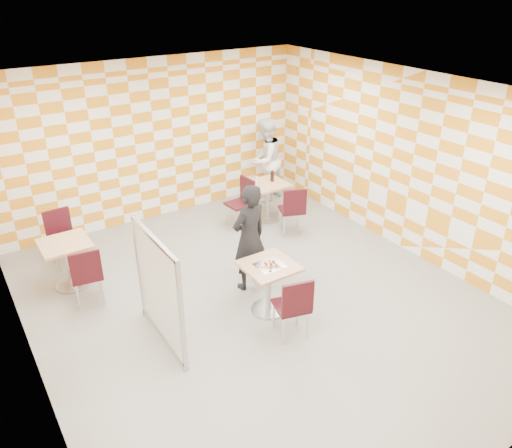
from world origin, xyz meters
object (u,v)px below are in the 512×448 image
at_px(main_table, 269,280).
at_px(man_dark, 249,238).
at_px(chair_empty_near, 86,273).
at_px(second_table, 267,195).
at_px(soda_bottle, 272,176).
at_px(partition, 159,290).
at_px(chair_second_side, 243,198).
at_px(chair_main_front, 294,304).
at_px(chair_second_front, 293,207).
at_px(sport_bottle, 256,180).
at_px(chair_empty_far, 61,233).
at_px(empty_table, 67,257).
at_px(man_white, 265,160).

xyz_separation_m(main_table, man_dark, (0.11, 0.68, 0.32)).
bearing_deg(main_table, chair_empty_near, 144.07).
xyz_separation_m(second_table, soda_bottle, (0.13, 0.03, 0.34)).
bearing_deg(partition, soda_bottle, 34.69).
bearing_deg(man_dark, chair_second_side, -127.89).
height_order(second_table, soda_bottle, soda_bottle).
xyz_separation_m(main_table, second_table, (1.64, 2.44, 0.00)).
xyz_separation_m(chair_main_front, chair_second_side, (1.20, 3.17, 0.00)).
xyz_separation_m(chair_second_front, sport_bottle, (-0.23, 0.85, 0.29)).
xyz_separation_m(chair_second_front, soda_bottle, (0.10, 0.81, 0.31)).
bearing_deg(man_dark, chair_second_front, -156.50).
distance_m(main_table, chair_empty_near, 2.56).
distance_m(chair_second_front, chair_empty_far, 3.94).
bearing_deg(sport_bottle, empty_table, -174.54).
bearing_deg(main_table, chair_second_front, 44.92).
xyz_separation_m(man_white, sport_bottle, (-0.70, -0.75, -0.03)).
distance_m(chair_second_front, chair_second_side, 0.99).
height_order(chair_second_front, partition, partition).
distance_m(second_table, chair_empty_far, 3.74).
xyz_separation_m(main_table, soda_bottle, (1.77, 2.47, 0.34)).
distance_m(main_table, empty_table, 3.06).
height_order(empty_table, soda_bottle, soda_bottle).
distance_m(main_table, soda_bottle, 3.06).
xyz_separation_m(second_table, partition, (-3.15, -2.24, 0.28)).
xyz_separation_m(empty_table, chair_empty_near, (0.10, -0.66, 0.04)).
bearing_deg(chair_empty_far, second_table, -7.40).
distance_m(main_table, chair_second_side, 2.73).
distance_m(second_table, soda_bottle, 0.37).
xyz_separation_m(chair_second_side, man_dark, (-1.01, -1.81, 0.29)).
height_order(chair_empty_far, partition, partition).
height_order(sport_bottle, soda_bottle, soda_bottle).
relative_size(main_table, man_white, 0.43).
bearing_deg(chair_empty_far, chair_second_front, -18.65).
bearing_deg(chair_empty_far, main_table, -54.70).
xyz_separation_m(chair_empty_near, sport_bottle, (3.50, 1.00, 0.29)).
bearing_deg(chair_empty_near, second_table, 14.18).
height_order(chair_main_front, sport_bottle, sport_bottle).
height_order(partition, soda_bottle, partition).
relative_size(second_table, chair_empty_far, 0.81).
bearing_deg(chair_main_front, soda_bottle, 59.65).
distance_m(empty_table, chair_second_front, 3.87).
relative_size(chair_main_front, man_dark, 0.56).
height_order(second_table, chair_second_front, chair_second_front).
height_order(empty_table, chair_second_front, chair_second_front).
xyz_separation_m(chair_main_front, chair_empty_near, (-1.99, 2.18, 0.00)).
xyz_separation_m(chair_main_front, chair_second_front, (1.74, 2.34, 0.00)).
bearing_deg(chair_empty_far, chair_empty_near, -90.14).
bearing_deg(man_dark, empty_table, -41.83).
relative_size(chair_main_front, partition, 0.60).
bearing_deg(man_white, soda_bottle, 42.84).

